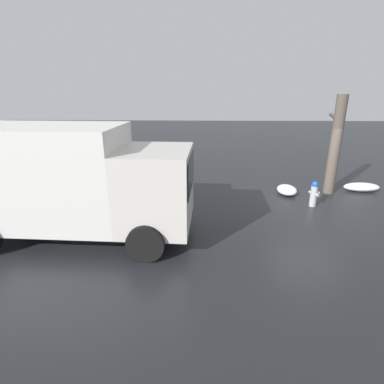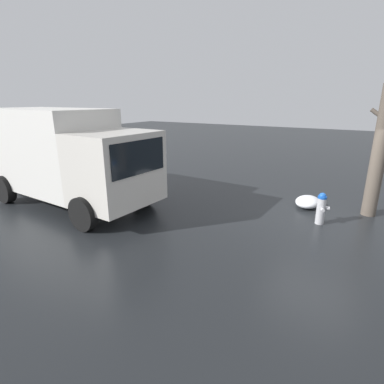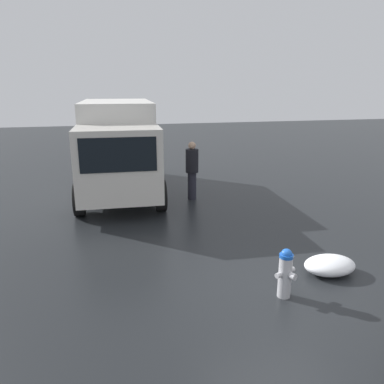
{
  "view_description": "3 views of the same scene",
  "coord_description": "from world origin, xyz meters",
  "views": [
    {
      "loc": [
        3.89,
        9.76,
        3.82
      ],
      "look_at": [
        4.12,
        1.76,
        1.08
      ],
      "focal_mm": 28.0,
      "sensor_mm": 36.0,
      "label": 1
    },
    {
      "loc": [
        -0.96,
        8.29,
        3.25
      ],
      "look_at": [
        3.03,
        1.73,
        0.88
      ],
      "focal_mm": 28.0,
      "sensor_mm": 36.0,
      "label": 2
    },
    {
      "loc": [
        -5.19,
        2.84,
        3.5
      ],
      "look_at": [
        4.23,
        0.63,
        0.73
      ],
      "focal_mm": 35.0,
      "sensor_mm": 36.0,
      "label": 3
    }
  ],
  "objects": [
    {
      "name": "fire_hydrant",
      "position": [
        -0.0,
        -0.0,
        0.45
      ],
      "size": [
        0.34,
        0.43,
        0.88
      ],
      "rotation": [
        0.0,
        0.0,
        3.54
      ],
      "color": "#B7B7BC",
      "rests_on": "ground_plane"
    },
    {
      "name": "delivery_truck",
      "position": [
        7.29,
        2.4,
        1.62
      ],
      "size": [
        6.13,
        2.73,
        2.99
      ],
      "rotation": [
        0.0,
        0.0,
        1.53
      ],
      "color": "beige",
      "rests_on": "ground_plane"
    },
    {
      "name": "ground_plane",
      "position": [
        0.0,
        0.0,
        0.0
      ],
      "size": [
        60.0,
        60.0,
        0.0
      ],
      "primitive_type": "plane",
      "color": "black"
    },
    {
      "name": "tree_trunk",
      "position": [
        -1.12,
        -1.46,
        1.84
      ],
      "size": [
        0.6,
        0.39,
        3.67
      ],
      "color": "brown",
      "rests_on": "ground_plane"
    },
    {
      "name": "snow_pile_by_hydrant",
      "position": [
        0.55,
        -1.23,
        0.17
      ],
      "size": [
        0.72,
        1.01,
        0.34
      ],
      "color": "white",
      "rests_on": "ground_plane"
    },
    {
      "name": "pedestrian",
      "position": [
        5.96,
        0.22,
        1.0
      ],
      "size": [
        0.4,
        0.4,
        1.83
      ],
      "rotation": [
        0.0,
        0.0,
        5.3
      ],
      "color": "#23232D",
      "rests_on": "ground_plane"
    }
  ]
}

